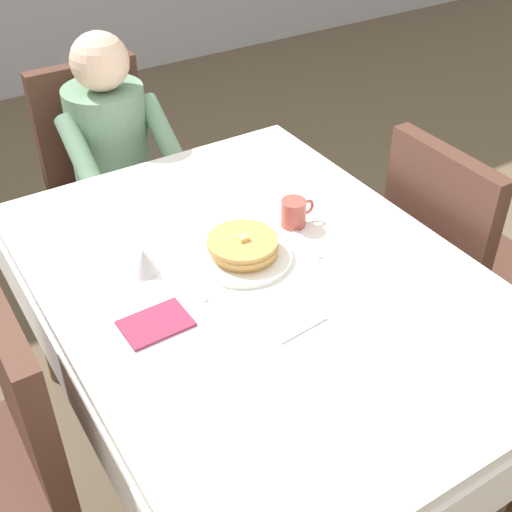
# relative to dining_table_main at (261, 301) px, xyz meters

# --- Properties ---
(ground_plane) EXTENTS (14.00, 14.00, 0.00)m
(ground_plane) POSITION_rel_dining_table_main_xyz_m (0.00, 0.00, -0.65)
(ground_plane) COLOR brown
(dining_table_main) EXTENTS (1.12, 1.52, 0.74)m
(dining_table_main) POSITION_rel_dining_table_main_xyz_m (0.00, 0.00, 0.00)
(dining_table_main) COLOR white
(dining_table_main) RESTS_ON ground
(chair_diner) EXTENTS (0.44, 0.45, 0.93)m
(chair_diner) POSITION_rel_dining_table_main_xyz_m (-0.02, 1.17, -0.12)
(chair_diner) COLOR #4C2D23
(chair_diner) RESTS_ON ground
(diner_person) EXTENTS (0.40, 0.43, 1.12)m
(diner_person) POSITION_rel_dining_table_main_xyz_m (-0.02, 1.01, 0.02)
(diner_person) COLOR gray
(diner_person) RESTS_ON ground
(chair_right_side) EXTENTS (0.45, 0.44, 0.93)m
(chair_right_side) POSITION_rel_dining_table_main_xyz_m (0.77, 0.00, -0.12)
(chair_right_side) COLOR #4C2D23
(chair_right_side) RESTS_ON ground
(plate_breakfast) EXTENTS (0.28, 0.28, 0.02)m
(plate_breakfast) POSITION_rel_dining_table_main_xyz_m (0.00, 0.10, 0.10)
(plate_breakfast) COLOR white
(plate_breakfast) RESTS_ON dining_table_main
(breakfast_stack) EXTENTS (0.20, 0.20, 0.06)m
(breakfast_stack) POSITION_rel_dining_table_main_xyz_m (0.00, 0.10, 0.13)
(breakfast_stack) COLOR tan
(breakfast_stack) RESTS_ON plate_breakfast
(cup_coffee) EXTENTS (0.11, 0.08, 0.08)m
(cup_coffee) POSITION_rel_dining_table_main_xyz_m (0.22, 0.16, 0.13)
(cup_coffee) COLOR #B24C42
(cup_coffee) RESTS_ON dining_table_main
(syrup_pitcher) EXTENTS (0.08, 0.08, 0.07)m
(syrup_pitcher) POSITION_rel_dining_table_main_xyz_m (-0.26, 0.18, 0.13)
(syrup_pitcher) COLOR silver
(syrup_pitcher) RESTS_ON dining_table_main
(fork_left_of_plate) EXTENTS (0.03, 0.18, 0.00)m
(fork_left_of_plate) POSITION_rel_dining_table_main_xyz_m (-0.19, 0.08, 0.09)
(fork_left_of_plate) COLOR silver
(fork_left_of_plate) RESTS_ON dining_table_main
(knife_right_of_plate) EXTENTS (0.03, 0.20, 0.00)m
(knife_right_of_plate) POSITION_rel_dining_table_main_xyz_m (0.19, 0.08, 0.09)
(knife_right_of_plate) COLOR silver
(knife_right_of_plate) RESTS_ON dining_table_main
(spoon_near_edge) EXTENTS (0.15, 0.03, 0.00)m
(spoon_near_edge) POSITION_rel_dining_table_main_xyz_m (-0.03, -0.24, 0.09)
(spoon_near_edge) COLOR silver
(spoon_near_edge) RESTS_ON dining_table_main
(napkin_folded) EXTENTS (0.17, 0.12, 0.01)m
(napkin_folded) POSITION_rel_dining_table_main_xyz_m (-0.33, -0.02, 0.09)
(napkin_folded) COLOR #8C2D4C
(napkin_folded) RESTS_ON dining_table_main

